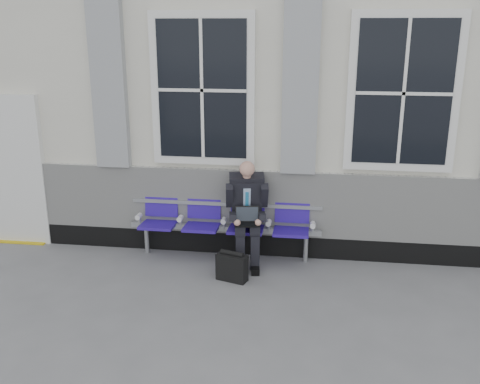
# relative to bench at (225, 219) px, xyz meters

# --- Properties ---
(ground) EXTENTS (70.00, 70.00, 0.00)m
(ground) POSITION_rel_bench_xyz_m (1.86, -1.32, -0.55)
(ground) COLOR slate
(ground) RESTS_ON ground
(station_building) EXTENTS (14.40, 4.40, 4.49)m
(station_building) POSITION_rel_bench_xyz_m (1.84, 2.15, 1.67)
(station_building) COLOR silver
(station_building) RESTS_ON ground
(bench) EXTENTS (2.60, 0.47, 0.91)m
(bench) POSITION_rel_bench_xyz_m (0.00, 0.00, 0.00)
(bench) COLOR #9EA0A3
(bench) RESTS_ON ground
(businessman) EXTENTS (0.58, 0.78, 1.39)m
(businessman) POSITION_rel_bench_xyz_m (0.32, -0.13, 0.20)
(businessman) COLOR black
(businessman) RESTS_ON ground
(briefcase) EXTENTS (0.41, 0.27, 0.39)m
(briefcase) POSITION_rel_bench_xyz_m (0.21, -0.70, -0.37)
(briefcase) COLOR black
(briefcase) RESTS_ON ground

